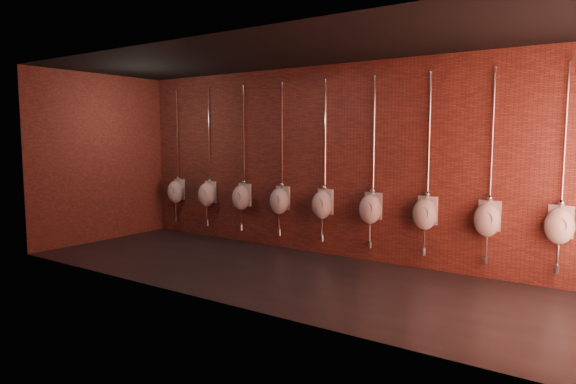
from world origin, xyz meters
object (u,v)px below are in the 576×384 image
Objects in this scene: urinal_2 at (241,197)px; urinal_5 at (370,208)px; urinal_4 at (322,204)px; urinal_8 at (560,225)px; urinal_7 at (487,218)px; urinal_0 at (176,191)px; urinal_3 at (280,200)px; urinal_6 at (425,213)px; urinal_1 at (207,194)px.

urinal_5 is (2.68, 0.00, 0.00)m from urinal_2.
urinal_8 is at bearing 0.00° from urinal_4.
urinal_5 and urinal_7 have the same top height.
urinal_7 is (1.79, 0.00, 0.00)m from urinal_5.
urinal_0 is 2.68m from urinal_3.
urinal_7 is 1.00× the size of urinal_8.
urinal_6 is 1.00× the size of urinal_7.
urinal_8 is (0.89, 0.00, 0.00)m from urinal_7.
urinal_7 is (5.36, 0.00, 0.00)m from urinal_1.
urinal_4 is at bearing 180.00° from urinal_5.
urinal_2 and urinal_5 have the same top height.
urinal_2 is at bearing 180.00° from urinal_8.
urinal_4 is 1.79m from urinal_6.
urinal_5 is at bearing 0.00° from urinal_0.
urinal_1 and urinal_6 have the same top height.
urinal_7 is at bearing 180.00° from urinal_8.
urinal_7 and urinal_8 have the same top height.
urinal_0 is at bearing 180.00° from urinal_8.
urinal_2 and urinal_6 have the same top height.
urinal_1 is at bearing 180.00° from urinal_2.
urinal_6 is (3.58, 0.00, 0.00)m from urinal_2.
urinal_4 is (0.89, 0.00, 0.00)m from urinal_3.
urinal_5 is at bearing 180.00° from urinal_6.
urinal_0 and urinal_6 have the same top height.
urinal_3 is at bearing 0.00° from urinal_0.
urinal_5 is at bearing 0.00° from urinal_2.
urinal_3 is at bearing 180.00° from urinal_5.
urinal_4 is 0.89m from urinal_5.
urinal_4 and urinal_6 have the same top height.
urinal_3 is 3.58m from urinal_7.
urinal_1 is 2.68m from urinal_4.
urinal_2 is 3.58m from urinal_6.
urinal_7 is at bearing 0.00° from urinal_6.
urinal_5 is 1.00× the size of urinal_8.
urinal_7 is (6.26, 0.00, 0.00)m from urinal_0.
urinal_2 is 1.00× the size of urinal_7.
urinal_1 is at bearing 0.00° from urinal_0.
urinal_2 is 5.36m from urinal_8.
urinal_5 is 1.79m from urinal_7.
urinal_0 is 5.36m from urinal_6.
urinal_0 is at bearing 180.00° from urinal_1.
urinal_8 is at bearing 0.00° from urinal_0.
urinal_6 is (2.68, 0.00, 0.00)m from urinal_3.
urinal_0 is 1.00× the size of urinal_8.
urinal_7 is at bearing 0.00° from urinal_4.
urinal_5 and urinal_6 have the same top height.
urinal_8 is (7.15, 0.00, 0.00)m from urinal_0.
urinal_0 is 1.79m from urinal_2.
urinal_3 is 1.00× the size of urinal_8.
urinal_1 is at bearing 180.00° from urinal_5.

